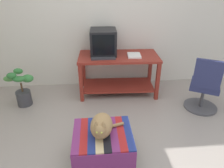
{
  "coord_description": "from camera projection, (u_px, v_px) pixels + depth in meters",
  "views": [
    {
      "loc": [
        -0.19,
        -1.79,
        1.9
      ],
      "look_at": [
        0.05,
        0.85,
        0.55
      ],
      "focal_mm": 33.34,
      "sensor_mm": 36.0,
      "label": 1
    }
  ],
  "objects": [
    {
      "name": "ground_plane",
      "position": [
        114.0,
        158.0,
        2.46
      ],
      "size": [
        14.0,
        14.0,
        0.0
      ],
      "primitive_type": "plane",
      "color": "#9E9389"
    },
    {
      "name": "back_wall",
      "position": [
        103.0,
        16.0,
        3.69
      ],
      "size": [
        8.0,
        0.1,
        2.6
      ],
      "primitive_type": "cube",
      "color": "silver",
      "rests_on": "ground_plane"
    },
    {
      "name": "desk",
      "position": [
        118.0,
        68.0,
        3.68
      ],
      "size": [
        1.39,
        0.73,
        0.71
      ],
      "rotation": [
        0.0,
        0.0,
        -0.04
      ],
      "color": "maroon",
      "rests_on": "ground_plane"
    },
    {
      "name": "tv_monitor",
      "position": [
        103.0,
        42.0,
        3.56
      ],
      "size": [
        0.46,
        0.49,
        0.42
      ],
      "rotation": [
        0.0,
        0.0,
        -0.04
      ],
      "color": "black",
      "rests_on": "desk"
    },
    {
      "name": "keyboard",
      "position": [
        103.0,
        58.0,
        3.42
      ],
      "size": [
        0.4,
        0.15,
        0.02
      ],
      "primitive_type": "cube",
      "rotation": [
        0.0,
        0.0,
        0.0
      ],
      "color": "#333338",
      "rests_on": "desk"
    },
    {
      "name": "book",
      "position": [
        134.0,
        55.0,
        3.54
      ],
      "size": [
        0.24,
        0.29,
        0.03
      ],
      "primitive_type": "cube",
      "rotation": [
        0.0,
        0.0,
        -0.08
      ],
      "color": "white",
      "rests_on": "desk"
    },
    {
      "name": "ottoman_with_blanket",
      "position": [
        103.0,
        146.0,
        2.36
      ],
      "size": [
        0.65,
        0.6,
        0.39
      ],
      "color": "#4C4238",
      "rests_on": "ground_plane"
    },
    {
      "name": "cat",
      "position": [
        102.0,
        126.0,
        2.21
      ],
      "size": [
        0.41,
        0.41,
        0.27
      ],
      "rotation": [
        0.0,
        0.0,
        -0.15
      ],
      "color": "#9E7A4C",
      "rests_on": "ottoman_with_blanket"
    },
    {
      "name": "potted_plant",
      "position": [
        22.0,
        89.0,
        3.37
      ],
      "size": [
        0.46,
        0.37,
        0.63
      ],
      "color": "#3D3D42",
      "rests_on": "ground_plane"
    },
    {
      "name": "office_chair",
      "position": [
        204.0,
        88.0,
        3.2
      ],
      "size": [
        0.57,
        0.57,
        0.89
      ],
      "rotation": [
        0.0,
        0.0,
        2.63
      ],
      "color": "#4C4C51",
      "rests_on": "ground_plane"
    }
  ]
}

